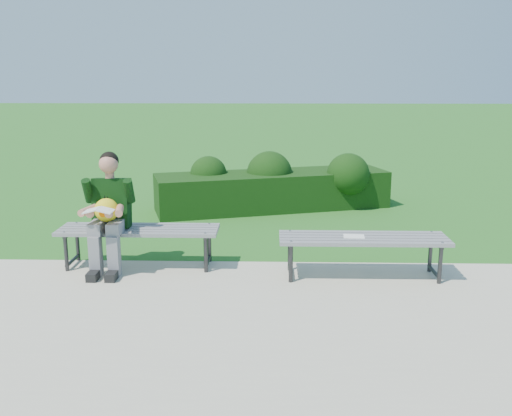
{
  "coord_description": "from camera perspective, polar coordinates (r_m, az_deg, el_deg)",
  "views": [
    {
      "loc": [
        0.46,
        -6.38,
        2.15
      ],
      "look_at": [
        0.29,
        -0.12,
        0.7
      ],
      "focal_mm": 40.0,
      "sensor_mm": 36.0,
      "label": 1
    }
  ],
  "objects": [
    {
      "name": "paper_sheet",
      "position": [
        6.2,
        9.78,
        -2.81
      ],
      "size": [
        0.23,
        0.18,
        0.01
      ],
      "color": "white",
      "rests_on": "bench_right"
    },
    {
      "name": "bench_left",
      "position": [
        6.6,
        -11.64,
        -2.43
      ],
      "size": [
        1.8,
        0.5,
        0.46
      ],
      "color": "gray",
      "rests_on": "walkway"
    },
    {
      "name": "seated_boy",
      "position": [
        6.51,
        -14.52,
        -0.08
      ],
      "size": [
        0.56,
        0.76,
        1.31
      ],
      "color": "slate",
      "rests_on": "walkway"
    },
    {
      "name": "walkway",
      "position": [
        5.12,
        -3.78,
        -11.67
      ],
      "size": [
        30.0,
        3.5,
        0.02
      ],
      "color": "#AC9E8F",
      "rests_on": "ground"
    },
    {
      "name": "hedge",
      "position": [
        9.42,
        2.0,
        2.26
      ],
      "size": [
        3.93,
        2.0,
        0.95
      ],
      "color": "#1E4415",
      "rests_on": "ground"
    },
    {
      "name": "bench_right",
      "position": [
        6.23,
        10.67,
        -3.32
      ],
      "size": [
        1.8,
        0.5,
        0.46
      ],
      "color": "gray",
      "rests_on": "walkway"
    },
    {
      "name": "ground",
      "position": [
        6.74,
        -2.41,
        -5.52
      ],
      "size": [
        80.0,
        80.0,
        0.0
      ],
      "color": "#247515",
      "rests_on": "ground"
    }
  ]
}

